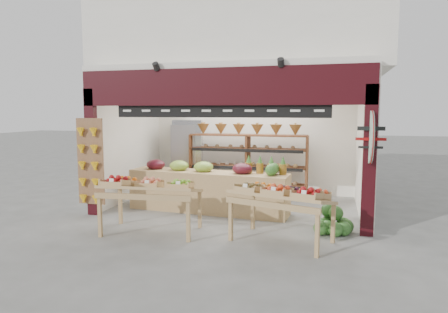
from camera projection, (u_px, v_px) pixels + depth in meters
ground at (231, 211)px, 8.80m from camera, size 60.00×60.00×0.00m
shop_structure at (247, 41)px, 9.90m from camera, size 6.36×5.12×5.40m
banana_board at (90, 163)px, 8.27m from camera, size 0.60×0.15×1.80m
gift_sign at (371, 137)px, 6.78m from camera, size 0.04×0.93×0.92m
back_shelving at (248, 151)px, 10.16m from camera, size 3.02×0.50×1.87m
refrigerator at (188, 156)px, 10.88m from camera, size 0.93×0.93×1.95m
cardboard_stack at (192, 194)px, 9.56m from camera, size 0.96×0.69×0.60m
mid_counter at (207, 190)px, 8.71m from camera, size 3.57×0.93×1.10m
display_table_left at (146, 187)px, 7.25m from camera, size 1.79×1.12×1.08m
display_table_right at (282, 194)px, 6.64m from camera, size 1.82×1.34×1.04m
watermelon_pile at (333, 223)px, 7.19m from camera, size 0.70×0.66×0.50m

